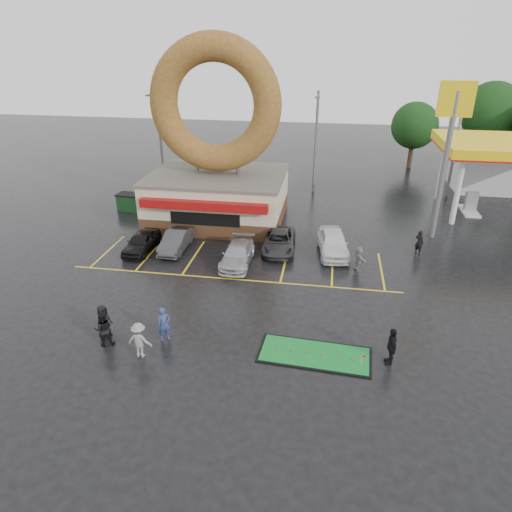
% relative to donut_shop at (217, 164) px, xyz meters
% --- Properties ---
extents(ground, '(120.00, 120.00, 0.00)m').
position_rel_donut_shop_xyz_m(ground, '(3.00, -12.97, -4.46)').
color(ground, black).
rests_on(ground, ground).
extents(donut_shop, '(10.20, 8.70, 13.50)m').
position_rel_donut_shop_xyz_m(donut_shop, '(0.00, 0.00, 0.00)').
color(donut_shop, '#472B19').
rests_on(donut_shop, ground).
extents(gas_station, '(12.30, 13.65, 5.90)m').
position_rel_donut_shop_xyz_m(gas_station, '(23.00, 7.97, -0.77)').
color(gas_station, silver).
rests_on(gas_station, ground).
extents(shell_sign, '(2.20, 0.36, 10.60)m').
position_rel_donut_shop_xyz_m(shell_sign, '(16.00, -0.97, 2.91)').
color(shell_sign, slate).
rests_on(shell_sign, ground).
extents(streetlight_left, '(0.40, 2.21, 9.00)m').
position_rel_donut_shop_xyz_m(streetlight_left, '(-7.00, 6.95, 0.32)').
color(streetlight_left, slate).
rests_on(streetlight_left, ground).
extents(streetlight_mid, '(0.40, 2.21, 9.00)m').
position_rel_donut_shop_xyz_m(streetlight_mid, '(7.00, 7.95, 0.32)').
color(streetlight_mid, slate).
rests_on(streetlight_mid, ground).
extents(streetlight_right, '(0.40, 2.21, 9.00)m').
position_rel_donut_shop_xyz_m(streetlight_right, '(19.00, 8.95, 0.32)').
color(streetlight_right, slate).
rests_on(streetlight_right, ground).
extents(tree_far_c, '(6.30, 6.30, 9.00)m').
position_rel_donut_shop_xyz_m(tree_far_c, '(25.00, 21.03, 1.37)').
color(tree_far_c, '#332114').
rests_on(tree_far_c, ground).
extents(tree_far_d, '(4.90, 4.90, 7.00)m').
position_rel_donut_shop_xyz_m(tree_far_d, '(17.00, 19.03, 0.07)').
color(tree_far_d, '#332114').
rests_on(tree_far_d, ground).
extents(car_black, '(1.68, 3.92, 1.32)m').
position_rel_donut_shop_xyz_m(car_black, '(-3.70, -6.65, -3.80)').
color(car_black, black).
rests_on(car_black, ground).
extents(car_dgrey, '(1.45, 4.04, 1.33)m').
position_rel_donut_shop_xyz_m(car_dgrey, '(-1.48, -6.06, -3.80)').
color(car_dgrey, '#333335').
rests_on(car_dgrey, ground).
extents(car_silver, '(1.82, 4.42, 1.28)m').
position_rel_donut_shop_xyz_m(car_silver, '(3.03, -7.46, -3.83)').
color(car_silver, '#A3A3A8').
rests_on(car_silver, ground).
extents(car_grey, '(2.35, 4.68, 1.27)m').
position_rel_donut_shop_xyz_m(car_grey, '(5.37, -4.97, -3.83)').
color(car_grey, '#2E2E30').
rests_on(car_grey, ground).
extents(car_white, '(2.43, 4.81, 1.57)m').
position_rel_donut_shop_xyz_m(car_white, '(8.96, -4.97, -3.68)').
color(car_white, white).
rests_on(car_white, ground).
extents(person_blue, '(0.74, 0.70, 1.71)m').
position_rel_donut_shop_xyz_m(person_blue, '(1.24, -15.96, -3.61)').
color(person_blue, navy).
rests_on(person_blue, ground).
extents(person_blackjkt, '(1.04, 0.94, 1.76)m').
position_rel_donut_shop_xyz_m(person_blackjkt, '(-1.37, -16.83, -3.58)').
color(person_blackjkt, black).
rests_on(person_blackjkt, ground).
extents(person_hoodie, '(1.15, 0.69, 1.73)m').
position_rel_donut_shop_xyz_m(person_hoodie, '(0.59, -17.36, -3.60)').
color(person_hoodie, gray).
rests_on(person_hoodie, ground).
extents(person_bystander, '(0.75, 0.95, 1.69)m').
position_rel_donut_shop_xyz_m(person_bystander, '(-1.67, -16.20, -3.62)').
color(person_bystander, black).
rests_on(person_bystander, ground).
extents(person_cameraman, '(0.52, 1.08, 1.79)m').
position_rel_donut_shop_xyz_m(person_cameraman, '(11.61, -16.01, -3.57)').
color(person_cameraman, black).
rests_on(person_cameraman, ground).
extents(person_walker_near, '(0.98, 1.50, 1.55)m').
position_rel_donut_shop_xyz_m(person_walker_near, '(10.54, -7.11, -3.69)').
color(person_walker_near, gray).
rests_on(person_walker_near, ground).
extents(person_walker_far, '(0.71, 0.71, 1.66)m').
position_rel_donut_shop_xyz_m(person_walker_far, '(14.57, -4.06, -3.63)').
color(person_walker_far, black).
rests_on(person_walker_far, ground).
extents(dumpster, '(1.90, 1.36, 1.30)m').
position_rel_donut_shop_xyz_m(dumpster, '(-7.84, 0.95, -3.81)').
color(dumpster, '#1C4821').
rests_on(dumpster, ground).
extents(putting_green, '(5.18, 2.50, 0.63)m').
position_rel_donut_shop_xyz_m(putting_green, '(8.33, -16.04, -4.42)').
color(putting_green, black).
rests_on(putting_green, ground).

